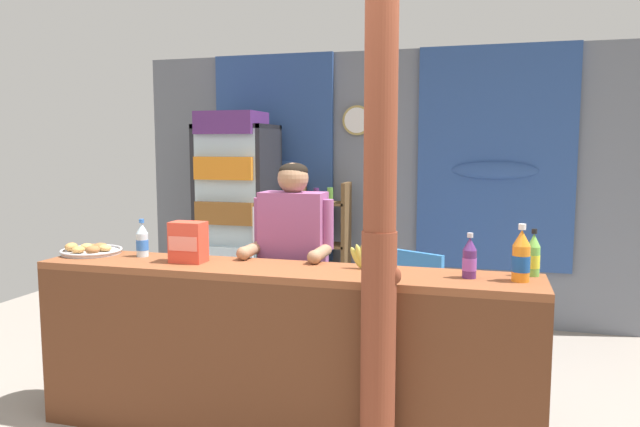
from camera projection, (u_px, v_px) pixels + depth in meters
name	position (u px, v px, depth m)	size (l,w,h in m)	color
ground_plane	(326.00, 389.00, 4.00)	(7.71, 7.71, 0.00)	gray
back_wall_curtained	(378.00, 182.00, 5.60)	(4.66, 0.22, 2.51)	slate
stall_counter	(273.00, 342.00, 3.19)	(2.79, 0.45, 0.97)	brown
timber_post	(379.00, 242.00, 2.76)	(0.19, 0.17, 2.47)	brown
drink_fridge	(237.00, 210.00, 5.42)	(0.66, 0.62, 1.93)	#232328
bottle_shelf_rack	(323.00, 249.00, 5.52)	(0.48, 0.28, 1.30)	brown
plastic_lawn_chair	(427.00, 298.00, 4.46)	(0.59, 0.59, 0.86)	#3884D6
shopkeeper	(293.00, 255.00, 3.66)	(0.51, 0.42, 1.53)	#28282D
soda_bottle_orange_soda	(521.00, 257.00, 2.90)	(0.09, 0.09, 0.29)	orange
soda_bottle_lime_soda	(533.00, 256.00, 3.03)	(0.07, 0.07, 0.24)	#75C64C
soda_bottle_water	(142.00, 241.00, 3.56)	(0.07, 0.07, 0.23)	silver
soda_bottle_grape_soda	(469.00, 259.00, 2.98)	(0.07, 0.07, 0.23)	#56286B
snack_box_crackers	(188.00, 242.00, 3.38)	(0.20, 0.13, 0.23)	#E5422D
pastry_tray	(91.00, 250.00, 3.66)	(0.37, 0.37, 0.07)	#BCBCC1
banana_bunch	(372.00, 258.00, 3.19)	(0.27, 0.05, 0.16)	#CCC14C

